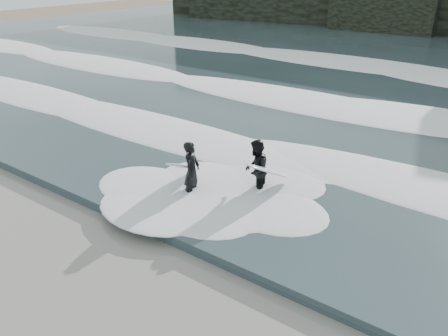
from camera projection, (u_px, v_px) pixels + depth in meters
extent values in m
cube|color=#2E3D42|center=(440.00, 65.00, 29.56)|extent=(90.00, 52.00, 0.30)
ellipsoid|color=white|center=(315.00, 162.00, 14.72)|extent=(60.00, 3.20, 0.20)
ellipsoid|color=white|center=(380.00, 110.00, 19.87)|extent=(60.00, 4.00, 0.24)
ellipsoid|color=white|center=(427.00, 72.00, 26.48)|extent=(60.00, 4.80, 0.30)
imported|color=black|center=(192.00, 171.00, 12.90)|extent=(0.63, 0.78, 1.86)
ellipsoid|color=silver|center=(182.00, 166.00, 13.13)|extent=(1.15, 2.09, 1.11)
imported|color=black|center=(256.00, 169.00, 13.03)|extent=(0.96, 1.08, 1.84)
ellipsoid|color=silver|center=(268.00, 171.00, 12.78)|extent=(1.03, 2.05, 1.12)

